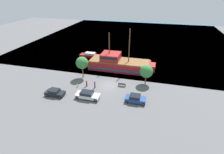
{
  "coord_description": "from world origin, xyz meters",
  "views": [
    {
      "loc": [
        9.41,
        -33.32,
        20.24
      ],
      "look_at": [
        0.16,
        2.0,
        1.2
      ],
      "focal_mm": 28.0,
      "sensor_mm": 36.0,
      "label": 1
    }
  ],
  "objects_px": {
    "fire_hydrant": "(78,85)",
    "pedestrian_walking_far": "(87,83)",
    "moored_boat_dockside": "(92,55)",
    "parked_car_curb_rear": "(87,95)",
    "bench_promenade_east": "(122,84)",
    "pirate_ship": "(119,64)",
    "parked_car_curb_mid": "(135,99)",
    "parked_car_curb_front": "(55,92)",
    "pedestrian_walking_near": "(95,84)"
  },
  "relations": [
    {
      "from": "parked_car_curb_mid",
      "to": "pedestrian_walking_far",
      "type": "height_order",
      "value": "pedestrian_walking_far"
    },
    {
      "from": "parked_car_curb_front",
      "to": "parked_car_curb_rear",
      "type": "distance_m",
      "value": 7.0
    },
    {
      "from": "parked_car_curb_rear",
      "to": "fire_hydrant",
      "type": "xyz_separation_m",
      "value": [
        -3.87,
        3.61,
        -0.34
      ]
    },
    {
      "from": "parked_car_curb_front",
      "to": "pedestrian_walking_near",
      "type": "height_order",
      "value": "pedestrian_walking_near"
    },
    {
      "from": "bench_promenade_east",
      "to": "pedestrian_walking_near",
      "type": "xyz_separation_m",
      "value": [
        -5.7,
        -2.26,
        0.44
      ]
    },
    {
      "from": "moored_boat_dockside",
      "to": "pedestrian_walking_near",
      "type": "relative_size",
      "value": 4.56
    },
    {
      "from": "pedestrian_walking_near",
      "to": "fire_hydrant",
      "type": "bearing_deg",
      "value": -171.88
    },
    {
      "from": "pirate_ship",
      "to": "moored_boat_dockside",
      "type": "bearing_deg",
      "value": 147.64
    },
    {
      "from": "parked_car_curb_front",
      "to": "pedestrian_walking_far",
      "type": "relative_size",
      "value": 2.58
    },
    {
      "from": "parked_car_curb_mid",
      "to": "pedestrian_walking_near",
      "type": "height_order",
      "value": "pedestrian_walking_near"
    },
    {
      "from": "pedestrian_walking_far",
      "to": "fire_hydrant",
      "type": "bearing_deg",
      "value": -156.38
    },
    {
      "from": "bench_promenade_east",
      "to": "parked_car_curb_front",
      "type": "bearing_deg",
      "value": -150.56
    },
    {
      "from": "moored_boat_dockside",
      "to": "bench_promenade_east",
      "type": "bearing_deg",
      "value": -49.8
    },
    {
      "from": "moored_boat_dockside",
      "to": "bench_promenade_east",
      "type": "relative_size",
      "value": 4.69
    },
    {
      "from": "moored_boat_dockside",
      "to": "pedestrian_walking_near",
      "type": "bearing_deg",
      "value": -67.25
    },
    {
      "from": "pirate_ship",
      "to": "parked_car_curb_mid",
      "type": "relative_size",
      "value": 4.45
    },
    {
      "from": "parked_car_curb_mid",
      "to": "pedestrian_walking_far",
      "type": "distance_m",
      "value": 11.96
    },
    {
      "from": "bench_promenade_east",
      "to": "moored_boat_dockside",
      "type": "bearing_deg",
      "value": 130.2
    },
    {
      "from": "bench_promenade_east",
      "to": "pedestrian_walking_far",
      "type": "bearing_deg",
      "value": -165.57
    },
    {
      "from": "bench_promenade_east",
      "to": "parked_car_curb_rear",
      "type": "bearing_deg",
      "value": -131.9
    },
    {
      "from": "moored_boat_dockside",
      "to": "parked_car_curb_front",
      "type": "xyz_separation_m",
      "value": [
        0.46,
        -22.79,
        0.15
      ]
    },
    {
      "from": "bench_promenade_east",
      "to": "pedestrian_walking_far",
      "type": "relative_size",
      "value": 1.09
    },
    {
      "from": "pedestrian_walking_near",
      "to": "parked_car_curb_front",
      "type": "bearing_deg",
      "value": -144.98
    },
    {
      "from": "fire_hydrant",
      "to": "moored_boat_dockside",
      "type": "bearing_deg",
      "value": 100.91
    },
    {
      "from": "parked_car_curb_rear",
      "to": "pedestrian_walking_far",
      "type": "bearing_deg",
      "value": 113.95
    },
    {
      "from": "parked_car_curb_mid",
      "to": "bench_promenade_east",
      "type": "distance_m",
      "value": 6.45
    },
    {
      "from": "fire_hydrant",
      "to": "parked_car_curb_mid",
      "type": "bearing_deg",
      "value": -10.18
    },
    {
      "from": "moored_boat_dockside",
      "to": "parked_car_curb_front",
      "type": "distance_m",
      "value": 22.8
    },
    {
      "from": "moored_boat_dockside",
      "to": "parked_car_curb_rear",
      "type": "xyz_separation_m",
      "value": [
        7.42,
        -22.04,
        0.21
      ]
    },
    {
      "from": "pedestrian_walking_near",
      "to": "parked_car_curb_mid",
      "type": "bearing_deg",
      "value": -17.4
    },
    {
      "from": "parked_car_curb_front",
      "to": "pedestrian_walking_far",
      "type": "height_order",
      "value": "pedestrian_walking_far"
    },
    {
      "from": "parked_car_curb_mid",
      "to": "fire_hydrant",
      "type": "bearing_deg",
      "value": 169.82
    },
    {
      "from": "moored_boat_dockside",
      "to": "parked_car_curb_rear",
      "type": "height_order",
      "value": "parked_car_curb_rear"
    },
    {
      "from": "fire_hydrant",
      "to": "pedestrian_walking_far",
      "type": "relative_size",
      "value": 0.5
    },
    {
      "from": "fire_hydrant",
      "to": "pedestrian_walking_far",
      "type": "height_order",
      "value": "pedestrian_walking_far"
    },
    {
      "from": "pirate_ship",
      "to": "parked_car_curb_mid",
      "type": "xyz_separation_m",
      "value": [
        6.57,
        -14.25,
        -0.84
      ]
    },
    {
      "from": "parked_car_curb_rear",
      "to": "bench_promenade_east",
      "type": "relative_size",
      "value": 2.91
    },
    {
      "from": "bench_promenade_east",
      "to": "pedestrian_walking_near",
      "type": "relative_size",
      "value": 0.97
    },
    {
      "from": "fire_hydrant",
      "to": "bench_promenade_east",
      "type": "distance_m",
      "value": 10.04
    },
    {
      "from": "parked_car_curb_front",
      "to": "parked_car_curb_rear",
      "type": "xyz_separation_m",
      "value": [
        6.96,
        0.75,
        0.06
      ]
    },
    {
      "from": "pedestrian_walking_near",
      "to": "pedestrian_walking_far",
      "type": "relative_size",
      "value": 1.12
    },
    {
      "from": "pirate_ship",
      "to": "pedestrian_walking_near",
      "type": "bearing_deg",
      "value": -104.42
    },
    {
      "from": "pirate_ship",
      "to": "bench_promenade_east",
      "type": "distance_m",
      "value": 9.51
    },
    {
      "from": "parked_car_curb_rear",
      "to": "pedestrian_walking_far",
      "type": "height_order",
      "value": "pedestrian_walking_far"
    },
    {
      "from": "pirate_ship",
      "to": "bench_promenade_east",
      "type": "height_order",
      "value": "pirate_ship"
    },
    {
      "from": "pirate_ship",
      "to": "moored_boat_dockside",
      "type": "distance_m",
      "value": 12.34
    },
    {
      "from": "pirate_ship",
      "to": "parked_car_curb_front",
      "type": "bearing_deg",
      "value": -121.5
    },
    {
      "from": "moored_boat_dockside",
      "to": "pedestrian_walking_near",
      "type": "distance_m",
      "value": 19.37
    },
    {
      "from": "pirate_ship",
      "to": "parked_car_curb_mid",
      "type": "height_order",
      "value": "pirate_ship"
    },
    {
      "from": "moored_boat_dockside",
      "to": "pedestrian_walking_far",
      "type": "xyz_separation_m",
      "value": [
        5.45,
        -17.6,
        0.23
      ]
    }
  ]
}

